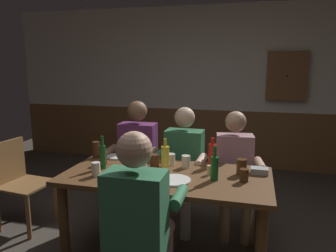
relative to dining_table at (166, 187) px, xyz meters
name	(u,v)px	position (x,y,z in m)	size (l,w,h in m)	color
back_wall_upper	(213,59)	(0.00, 2.76, 1.08)	(6.75, 0.12, 1.61)	silver
back_wall_wainscot	(211,137)	(0.00, 2.76, -0.18)	(6.75, 0.12, 0.90)	brown
dining_table	(166,187)	(0.00, 0.00, 0.00)	(1.68, 0.82, 0.74)	brown
person_0	(136,156)	(-0.50, 0.63, 0.05)	(0.53, 0.53, 1.25)	#6B2D66
person_1	(182,162)	(0.00, 0.63, 0.03)	(0.52, 0.54, 1.21)	#33724C
person_2	(235,167)	(0.52, 0.63, 0.02)	(0.53, 0.54, 1.18)	#B78493
person_3	(140,215)	(0.00, -0.64, 0.05)	(0.52, 0.54, 1.24)	#33724C
chair_empty_near_right	(19,181)	(-1.57, 0.16, -0.16)	(0.48, 0.48, 0.88)	brown
table_candle	(209,170)	(0.34, 0.07, 0.15)	(0.04, 0.04, 0.08)	#F9E08C
condiment_caddy	(259,171)	(0.74, 0.21, 0.14)	(0.14, 0.10, 0.05)	#B2B7BC
plate_0	(117,157)	(-0.58, 0.34, 0.12)	(0.20, 0.20, 0.01)	white
plate_1	(174,180)	(0.10, -0.14, 0.12)	(0.26, 0.26, 0.01)	white
bottle_0	(213,154)	(0.34, 0.31, 0.22)	(0.07, 0.07, 0.25)	red
bottle_1	(103,156)	(-0.56, 0.00, 0.22)	(0.05, 0.05, 0.29)	#195923
bottle_2	(165,159)	(-0.02, 0.04, 0.23)	(0.07, 0.07, 0.29)	gold
bottle_3	(214,168)	(0.40, -0.04, 0.21)	(0.06, 0.06, 0.27)	#195923
pint_glass_0	(96,169)	(-0.53, -0.19, 0.17)	(0.07, 0.07, 0.11)	white
pint_glass_1	(171,159)	(-0.03, 0.25, 0.16)	(0.08, 0.08, 0.10)	white
pint_glass_2	(244,175)	(0.62, -0.01, 0.16)	(0.07, 0.07, 0.10)	#4C2D19
pint_glass_3	(96,150)	(-0.77, 0.29, 0.19)	(0.07, 0.07, 0.16)	#4C2D19
pint_glass_4	(186,161)	(0.12, 0.21, 0.16)	(0.07, 0.07, 0.11)	white
pint_glass_5	(142,168)	(-0.16, -0.13, 0.19)	(0.07, 0.07, 0.16)	white
pint_glass_6	(155,161)	(-0.15, 0.15, 0.17)	(0.08, 0.08, 0.11)	#4C2D19
pint_glass_7	(103,158)	(-0.61, 0.10, 0.17)	(0.07, 0.07, 0.11)	#4C2D19
pint_glass_8	(242,167)	(0.60, 0.15, 0.18)	(0.08, 0.08, 0.13)	#4C2D19
wall_dart_cabinet	(287,75)	(1.10, 2.63, 0.83)	(0.56, 0.15, 0.70)	brown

